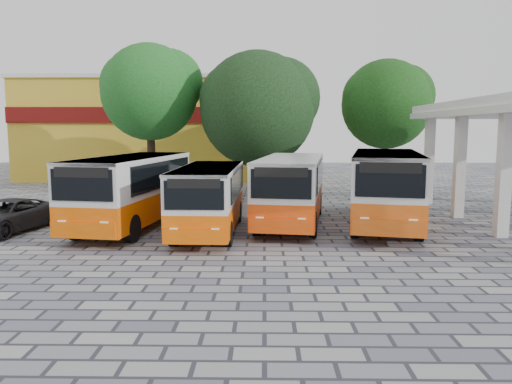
{
  "coord_description": "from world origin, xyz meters",
  "views": [
    {
      "loc": [
        -1.26,
        -17.2,
        4.12
      ],
      "look_at": [
        -1.61,
        3.58,
        1.5
      ],
      "focal_mm": 35.0,
      "sensor_mm": 36.0,
      "label": 1
    }
  ],
  "objects_px": {
    "bus_centre_right": "(291,186)",
    "bus_far_right": "(386,184)",
    "parked_car": "(6,216)",
    "bus_centre_left": "(209,195)",
    "bus_far_left": "(132,187)"
  },
  "relations": [
    {
      "from": "bus_far_left",
      "to": "parked_car",
      "type": "xyz_separation_m",
      "value": [
        -4.85,
        -1.07,
        -1.08
      ]
    },
    {
      "from": "bus_centre_left",
      "to": "bus_far_right",
      "type": "distance_m",
      "value": 7.57
    },
    {
      "from": "bus_far_left",
      "to": "parked_car",
      "type": "distance_m",
      "value": 5.08
    },
    {
      "from": "bus_far_left",
      "to": "bus_far_right",
      "type": "bearing_deg",
      "value": 11.38
    },
    {
      "from": "bus_centre_left",
      "to": "parked_car",
      "type": "bearing_deg",
      "value": -178.36
    },
    {
      "from": "bus_centre_right",
      "to": "bus_centre_left",
      "type": "bearing_deg",
      "value": -143.0
    },
    {
      "from": "parked_car",
      "to": "bus_far_left",
      "type": "bearing_deg",
      "value": 23.92
    },
    {
      "from": "bus_centre_right",
      "to": "bus_far_right",
      "type": "bearing_deg",
      "value": 4.41
    },
    {
      "from": "bus_far_right",
      "to": "parked_car",
      "type": "xyz_separation_m",
      "value": [
        -15.59,
        -1.63,
        -1.17
      ]
    },
    {
      "from": "bus_far_left",
      "to": "parked_car",
      "type": "bearing_deg",
      "value": -159.2
    },
    {
      "from": "bus_far_left",
      "to": "parked_car",
      "type": "relative_size",
      "value": 1.83
    },
    {
      "from": "bus_centre_right",
      "to": "bus_far_right",
      "type": "xyz_separation_m",
      "value": [
        4.02,
        -0.27,
        0.13
      ]
    },
    {
      "from": "bus_centre_right",
      "to": "bus_far_left",
      "type": "bearing_deg",
      "value": -164.58
    },
    {
      "from": "bus_far_right",
      "to": "parked_car",
      "type": "distance_m",
      "value": 15.72
    },
    {
      "from": "parked_car",
      "to": "bus_centre_right",
      "type": "bearing_deg",
      "value": 20.84
    }
  ]
}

